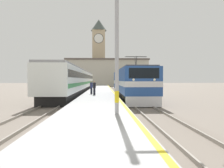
{
  "coord_description": "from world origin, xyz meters",
  "views": [
    {
      "loc": [
        0.48,
        -6.63,
        2.19
      ],
      "look_at": [
        1.79,
        25.63,
        1.52
      ],
      "focal_mm": 35.0,
      "sensor_mm": 36.0,
      "label": 1
    }
  ],
  "objects_px": {
    "passenger_train": "(78,81)",
    "person_on_platform": "(94,88)",
    "clock_tower": "(99,50)",
    "second_waiting_passenger": "(91,87)",
    "catenary_mast": "(120,39)",
    "locomotive_train": "(130,83)"
  },
  "relations": [
    {
      "from": "catenary_mast",
      "to": "clock_tower",
      "type": "bearing_deg",
      "value": 92.0
    },
    {
      "from": "locomotive_train",
      "to": "person_on_platform",
      "type": "distance_m",
      "value": 4.17
    },
    {
      "from": "second_waiting_passenger",
      "to": "person_on_platform",
      "type": "bearing_deg",
      "value": -77.29
    },
    {
      "from": "passenger_train",
      "to": "person_on_platform",
      "type": "bearing_deg",
      "value": -73.96
    },
    {
      "from": "second_waiting_passenger",
      "to": "catenary_mast",
      "type": "bearing_deg",
      "value": -81.78
    },
    {
      "from": "second_waiting_passenger",
      "to": "clock_tower",
      "type": "xyz_separation_m",
      "value": [
        -0.18,
        55.44,
        12.05
      ]
    },
    {
      "from": "clock_tower",
      "to": "second_waiting_passenger",
      "type": "bearing_deg",
      "value": -89.81
    },
    {
      "from": "catenary_mast",
      "to": "clock_tower",
      "type": "height_order",
      "value": "clock_tower"
    },
    {
      "from": "catenary_mast",
      "to": "clock_tower",
      "type": "relative_size",
      "value": 0.3
    },
    {
      "from": "catenary_mast",
      "to": "second_waiting_passenger",
      "type": "relative_size",
      "value": 4.67
    },
    {
      "from": "clock_tower",
      "to": "catenary_mast",
      "type": "bearing_deg",
      "value": -88.0
    },
    {
      "from": "passenger_train",
      "to": "second_waiting_passenger",
      "type": "height_order",
      "value": "passenger_train"
    },
    {
      "from": "locomotive_train",
      "to": "catenary_mast",
      "type": "distance_m",
      "value": 13.94
    },
    {
      "from": "clock_tower",
      "to": "person_on_platform",
      "type": "bearing_deg",
      "value": -89.37
    },
    {
      "from": "passenger_train",
      "to": "catenary_mast",
      "type": "relative_size",
      "value": 5.26
    },
    {
      "from": "catenary_mast",
      "to": "person_on_platform",
      "type": "relative_size",
      "value": 4.61
    },
    {
      "from": "passenger_train",
      "to": "person_on_platform",
      "type": "relative_size",
      "value": 24.24
    },
    {
      "from": "locomotive_train",
      "to": "catenary_mast",
      "type": "bearing_deg",
      "value": -99.4
    },
    {
      "from": "locomotive_train",
      "to": "clock_tower",
      "type": "relative_size",
      "value": 0.68
    },
    {
      "from": "passenger_train",
      "to": "catenary_mast",
      "type": "bearing_deg",
      "value": -78.69
    },
    {
      "from": "passenger_train",
      "to": "person_on_platform",
      "type": "distance_m",
      "value": 11.25
    },
    {
      "from": "clock_tower",
      "to": "passenger_train",
      "type": "bearing_deg",
      "value": -93.04
    }
  ]
}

